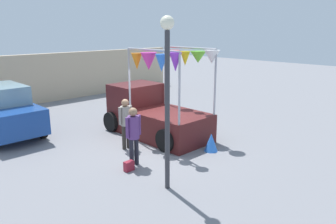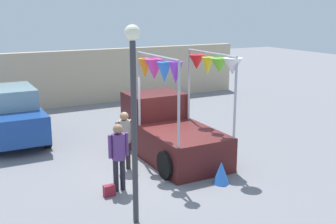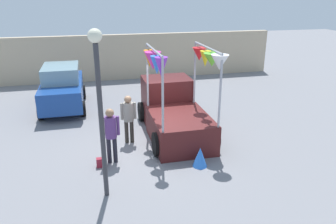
% 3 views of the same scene
% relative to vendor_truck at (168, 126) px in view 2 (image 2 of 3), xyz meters
% --- Properties ---
extents(ground_plane, '(60.00, 60.00, 0.00)m').
position_rel_vendor_truck_xyz_m(ground_plane, '(-0.83, -0.92, -0.92)').
color(ground_plane, slate).
extents(vendor_truck, '(2.46, 4.15, 3.26)m').
position_rel_vendor_truck_xyz_m(vendor_truck, '(0.00, 0.00, 0.00)').
color(vendor_truck, '#4C1919').
rests_on(vendor_truck, ground).
extents(parked_car, '(1.88, 4.00, 1.88)m').
position_rel_vendor_truck_xyz_m(parked_car, '(-4.08, 3.72, 0.03)').
color(parked_car, navy).
rests_on(parked_car, ground).
extents(person_customer, '(0.53, 0.34, 1.73)m').
position_rel_vendor_truck_xyz_m(person_customer, '(-2.37, -1.84, 0.14)').
color(person_customer, black).
rests_on(person_customer, ground).
extents(person_vendor, '(0.53, 0.34, 1.69)m').
position_rel_vendor_truck_xyz_m(person_vendor, '(-1.69, -0.58, 0.10)').
color(person_vendor, '#2D2823').
rests_on(person_vendor, ground).
extents(handbag, '(0.28, 0.16, 0.28)m').
position_rel_vendor_truck_xyz_m(handbag, '(-2.72, -2.04, -0.78)').
color(handbag, maroon).
rests_on(handbag, ground).
extents(street_lamp, '(0.32, 0.32, 4.17)m').
position_rel_vendor_truck_xyz_m(street_lamp, '(-2.65, -3.53, 1.79)').
color(street_lamp, '#333338').
rests_on(street_lamp, ground).
extents(brick_boundary_wall, '(18.00, 0.36, 2.60)m').
position_rel_vendor_truck_xyz_m(brick_boundary_wall, '(-0.83, 8.25, 0.38)').
color(brick_boundary_wall, tan).
rests_on(brick_boundary_wall, ground).
extents(folded_kite_bundle_azure, '(0.57, 0.57, 0.60)m').
position_rel_vendor_truck_xyz_m(folded_kite_bundle_azure, '(0.14, -2.69, -0.62)').
color(folded_kite_bundle_azure, blue).
rests_on(folded_kite_bundle_azure, ground).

